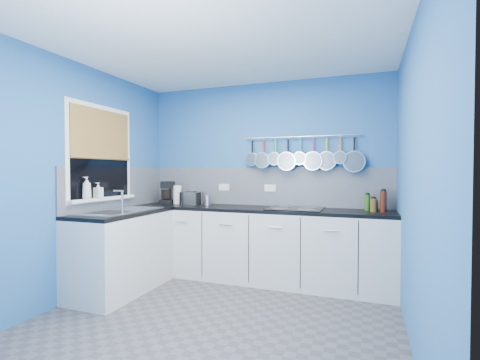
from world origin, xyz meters
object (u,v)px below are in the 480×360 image
Objects in this scene: soap_bottle_a at (87,188)px; canister at (207,200)px; soap_bottle_b at (98,190)px; hob at (295,208)px; toaster at (191,198)px; coffee_maker at (167,192)px; paper_towel at (177,195)px.

soap_bottle_a is 1.88× the size of canister.
hob is at bearing 26.30° from soap_bottle_b.
soap_bottle_a is 0.38× the size of hob.
soap_bottle_a is at bearing -101.08° from toaster.
soap_bottle_a is 1.39× the size of soap_bottle_b.
toaster is (0.38, 0.00, -0.07)m from coffee_maker.
paper_towel is at bearing 71.06° from soap_bottle_b.
coffee_maker is at bearing -173.10° from paper_towel.
paper_towel is 0.47m from canister.
soap_bottle_b reaches higher than coffee_maker.
coffee_maker is (0.21, 1.06, -0.08)m from soap_bottle_b.
paper_towel is 1.65m from hob.
toaster is (0.22, -0.02, -0.04)m from paper_towel.
soap_bottle_a reaches higher than coffee_maker.
coffee_maker is at bearing -165.04° from toaster.
soap_bottle_a is 0.17m from soap_bottle_b.
soap_bottle_b reaches higher than hob.
hob is (2.02, 1.00, -0.23)m from soap_bottle_b.
toaster reaches higher than hob.
hob is (1.42, -0.06, -0.08)m from toaster.
paper_towel is 1.97× the size of canister.
coffee_maker reaches higher than hob.
soap_bottle_a is 2.34m from hob.
soap_bottle_b is 0.56× the size of coffee_maker.
soap_bottle_a reaches higher than soap_bottle_b.
soap_bottle_a is 1.25m from coffee_maker.
soap_bottle_b is 2.26m from hob.
soap_bottle_b is at bearing 90.00° from soap_bottle_a.
coffee_maker is 0.63m from canister.
canister is at bearing 14.08° from toaster.
paper_towel reaches higher than hob.
coffee_maker is at bearing 78.60° from soap_bottle_b.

